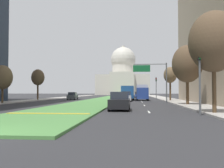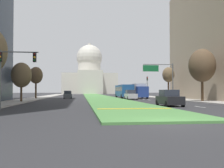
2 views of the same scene
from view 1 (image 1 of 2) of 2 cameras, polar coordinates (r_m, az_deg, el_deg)
The scene contains 21 objects.
ground_plane at distance 74.17m, azimuth 0.28°, elevation -3.16°, with size 285.63×285.63×0.00m, color #2B2B2D.
grass_median at distance 67.70m, azimuth -0.20°, elevation -3.23°, with size 7.03×116.85×0.14m, color #4C8442.
median_curb_nose at distance 19.17m, azimuth -14.59°, elevation -6.63°, with size 6.33×0.50×0.04m, color gold.
lane_dashes_right at distance 52.40m, azimuth 6.67°, elevation -3.72°, with size 0.16×65.55×0.01m.
sidewalk_left at distance 64.24m, azimuth -13.27°, elevation -3.26°, with size 4.00×116.85×0.15m, color #9E9991.
sidewalk_right at distance 61.36m, azimuth 12.30°, elevation -3.34°, with size 4.00×116.85×0.15m, color #9E9991.
capitol_building at distance 138.46m, azimuth 2.60°, elevation 1.55°, with size 28.72×26.29×27.81m.
traffic_light_near_right at distance 19.94m, azimuth 19.71°, elevation 2.68°, with size 0.28×0.35×5.20m.
traffic_light_far_right at distance 57.81m, azimuth 10.22°, elevation -0.24°, with size 0.28×0.35×5.20m.
overhead_guide_sign at distance 40.71m, azimuth 9.67°, elevation 2.26°, with size 5.52×0.20×6.50m.
street_tree_right_near at distance 21.33m, azimuth 22.52°, elevation 9.04°, with size 3.91×3.91×8.22m.
street_tree_left_mid at distance 39.74m, azimuth -24.05°, elevation 1.41°, with size 2.86×2.86×5.71m.
street_tree_right_mid at distance 33.81m, azimuth 17.06°, elevation 4.46°, with size 3.96×3.96×7.93m.
street_tree_left_far at distance 52.77m, azimuth -16.83°, elevation 1.44°, with size 2.66×2.66×6.40m.
street_tree_right_far at distance 47.86m, azimuth 13.35°, elevation 1.97°, with size 2.45×2.45×6.49m.
sedan_lead_stopped at distance 23.70m, azimuth 1.79°, elevation -4.12°, with size 1.95×4.17×1.78m.
sedan_midblock at distance 45.19m, azimuth 3.33°, elevation -2.97°, with size 1.92×4.33×1.84m.
sedan_distant at distance 55.88m, azimuth -9.16°, elevation -2.79°, with size 2.09×4.67×1.67m.
sedan_far_horizon at distance 70.60m, azimuth 6.02°, elevation -2.56°, with size 1.91×4.73×1.73m.
box_truck_delivery at distance 50.85m, azimuth 7.01°, elevation -1.90°, with size 2.40×6.40×3.20m.
city_bus at distance 53.60m, azimuth 3.75°, elevation -1.80°, with size 2.62×11.00×2.95m.
Camera 1 is at (6.48, -8.95, 1.80)m, focal length 39.38 mm.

